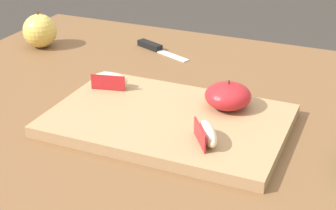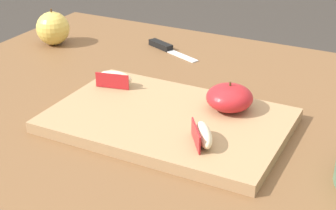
# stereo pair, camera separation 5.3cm
# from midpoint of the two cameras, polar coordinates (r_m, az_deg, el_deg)

# --- Properties ---
(dining_table) EXTENTS (1.10, 0.95, 0.77)m
(dining_table) POSITION_cam_midpoint_polar(r_m,az_deg,el_deg) (0.98, -1.81, -7.25)
(dining_table) COLOR brown
(dining_table) RESTS_ON ground_plane
(cutting_board) EXTENTS (0.40, 0.26, 0.02)m
(cutting_board) POSITION_cam_midpoint_polar(r_m,az_deg,el_deg) (0.89, -1.69, -1.74)
(cutting_board) COLOR #A37F56
(cutting_board) RESTS_ON dining_table
(apple_half_skin_up) EXTENTS (0.08, 0.08, 0.05)m
(apple_half_skin_up) POSITION_cam_midpoint_polar(r_m,az_deg,el_deg) (0.91, 5.00, 0.99)
(apple_half_skin_up) COLOR #B21E23
(apple_half_skin_up) RESTS_ON cutting_board
(apple_wedge_back) EXTENTS (0.06, 0.07, 0.03)m
(apple_wedge_back) POSITION_cam_midpoint_polar(r_m,az_deg,el_deg) (0.80, 2.45, -3.21)
(apple_wedge_back) COLOR beige
(apple_wedge_back) RESTS_ON cutting_board
(apple_wedge_front) EXTENTS (0.07, 0.04, 0.03)m
(apple_wedge_front) POSITION_cam_midpoint_polar(r_m,az_deg,el_deg) (1.00, -7.97, 2.72)
(apple_wedge_front) COLOR beige
(apple_wedge_front) RESTS_ON cutting_board
(paring_knife) EXTENTS (0.15, 0.08, 0.01)m
(paring_knife) POSITION_cam_midpoint_polar(r_m,az_deg,el_deg) (1.25, -2.81, 6.40)
(paring_knife) COLOR silver
(paring_knife) RESTS_ON dining_table
(whole_apple_golden) EXTENTS (0.08, 0.08, 0.09)m
(whole_apple_golden) POSITION_cam_midpoint_polar(r_m,az_deg,el_deg) (1.30, -15.13, 7.91)
(whole_apple_golden) COLOR #DBBC51
(whole_apple_golden) RESTS_ON dining_table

